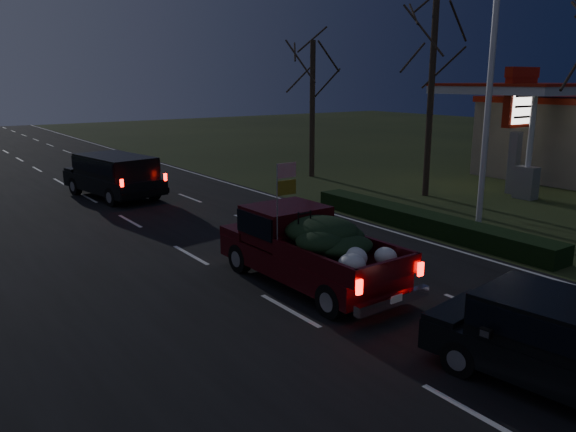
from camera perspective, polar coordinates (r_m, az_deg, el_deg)
ground at (r=12.73m, az=0.15°, el=-9.64°), size 120.00×120.00×0.00m
road_asphalt at (r=12.72m, az=0.15°, el=-9.60°), size 14.00×120.00×0.02m
hedge_row at (r=19.80m, az=13.56°, el=-0.55°), size 1.00×10.00×0.60m
light_pole at (r=19.96m, az=19.96°, el=14.16°), size 0.50×0.90×9.16m
gas_price_pylon at (r=27.06m, az=22.42°, el=9.98°), size 2.00×0.41×5.57m
gas_canopy at (r=29.26m, az=22.99°, el=11.28°), size 7.10×6.10×4.88m
bare_tree_mid at (r=25.43m, az=14.58°, el=16.21°), size 3.60×3.60×8.50m
bare_tree_far at (r=29.79m, az=2.52°, el=14.03°), size 3.60×3.60×7.00m
pickup_truck at (r=14.01m, az=2.07°, el=-2.87°), size 2.16×5.40×2.81m
lead_suv at (r=25.55m, az=-17.22°, el=4.30°), size 2.99×5.55×1.52m
rear_suv at (r=10.36m, az=27.24°, el=-11.12°), size 2.48×4.63×1.27m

